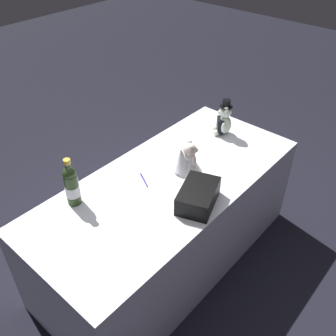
% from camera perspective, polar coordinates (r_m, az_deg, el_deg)
% --- Properties ---
extents(ground_plane, '(12.00, 12.00, 0.00)m').
position_cam_1_polar(ground_plane, '(2.84, 0.00, -13.10)').
color(ground_plane, black).
extents(reception_table, '(1.86, 0.83, 0.71)m').
position_cam_1_polar(reception_table, '(2.58, 0.00, -8.07)').
color(reception_table, white).
rests_on(reception_table, ground_plane).
extents(teddy_bear_groom, '(0.14, 0.13, 0.27)m').
position_cam_1_polar(teddy_bear_groom, '(2.76, 8.42, 7.11)').
color(teddy_bear_groom, silver).
rests_on(teddy_bear_groom, reception_table).
extents(teddy_bear_bride, '(0.22, 0.22, 0.22)m').
position_cam_1_polar(teddy_bear_bride, '(2.36, 2.90, 1.23)').
color(teddy_bear_bride, white).
rests_on(teddy_bear_bride, reception_table).
extents(champagne_bottle, '(0.08, 0.08, 0.31)m').
position_cam_1_polar(champagne_bottle, '(2.17, -14.40, -2.50)').
color(champagne_bottle, '#293F1C').
rests_on(champagne_bottle, reception_table).
extents(signing_pen, '(0.07, 0.13, 0.01)m').
position_cam_1_polar(signing_pen, '(2.34, -3.61, -1.91)').
color(signing_pen, navy).
rests_on(signing_pen, reception_table).
extents(gift_case_black, '(0.33, 0.28, 0.12)m').
position_cam_1_polar(gift_case_black, '(2.15, 4.59, -4.23)').
color(gift_case_black, black).
rests_on(gift_case_black, reception_table).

